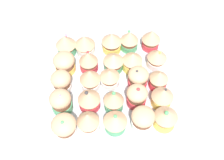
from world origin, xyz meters
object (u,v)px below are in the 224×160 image
(cupcake_13, at_px, (138,77))
(cupcake_5, at_px, (61,102))
(cupcake_2, at_px, (113,122))
(cupcake_23, at_px, (129,40))
(cupcake_0, at_px, (64,127))
(cupcake_12, at_px, (110,77))
(cupcake_7, at_px, (115,100))
(cupcake_19, at_px, (157,58))
(cupcake_21, at_px, (85,44))
(cupcake_1, at_px, (88,121))
(cupcake_9, at_px, (162,96))
(cupcake_6, at_px, (89,99))
(cupcake_4, at_px, (166,117))
(cupcake_3, at_px, (143,119))
(cupcake_22, at_px, (112,42))
(cupcake_16, at_px, (88,61))
(cupcake_15, at_px, (64,63))
(cupcake_18, at_px, (132,61))
(baking_tray, at_px, (112,87))
(cupcake_20, at_px, (66,44))
(cupcake_8, at_px, (137,96))
(cupcake_10, at_px, (61,81))
(cupcake_24, at_px, (151,39))
(cupcake_11, at_px, (90,80))
(cupcake_14, at_px, (159,79))

(cupcake_13, bearing_deg, cupcake_5, -162.39)
(cupcake_2, xyz_separation_m, cupcake_23, (0.07, 0.28, 0.00))
(cupcake_0, bearing_deg, cupcake_12, 50.00)
(cupcake_7, height_order, cupcake_19, cupcake_7)
(cupcake_21, bearing_deg, cupcake_2, -75.01)
(cupcake_0, xyz_separation_m, cupcake_12, (0.13, 0.15, -0.00))
(cupcake_1, xyz_separation_m, cupcake_9, (0.21, 0.06, -0.00))
(cupcake_5, bearing_deg, cupcake_12, 28.74)
(cupcake_2, xyz_separation_m, cupcake_6, (-0.06, 0.07, 0.00))
(cupcake_0, relative_size, cupcake_4, 0.95)
(cupcake_3, xyz_separation_m, cupcake_13, (0.00, 0.14, -0.00))
(cupcake_13, relative_size, cupcake_22, 0.98)
(cupcake_16, bearing_deg, cupcake_7, -63.40)
(cupcake_2, bearing_deg, cupcake_15, 123.72)
(cupcake_7, xyz_separation_m, cupcake_13, (0.07, 0.08, -0.00))
(cupcake_7, xyz_separation_m, cupcake_18, (0.06, 0.14, -0.01))
(baking_tray, xyz_separation_m, cupcake_18, (0.07, 0.06, 0.04))
(cupcake_7, xyz_separation_m, cupcake_20, (-0.14, 0.22, 0.00))
(cupcake_7, height_order, cupcake_20, cupcake_7)
(cupcake_7, bearing_deg, cupcake_8, 10.45)
(cupcake_8, relative_size, cupcake_15, 1.09)
(cupcake_2, height_order, cupcake_19, cupcake_19)
(cupcake_4, distance_m, cupcake_20, 0.39)
(cupcake_6, distance_m, cupcake_16, 0.13)
(cupcake_7, distance_m, cupcake_10, 0.17)
(cupcake_12, height_order, cupcake_23, cupcake_23)
(cupcake_19, xyz_separation_m, cupcake_24, (-0.01, 0.08, 0.00))
(cupcake_15, bearing_deg, cupcake_21, 47.60)
(cupcake_1, bearing_deg, cupcake_0, -169.91)
(cupcake_7, distance_m, cupcake_12, 0.08)
(cupcake_11, distance_m, cupcake_24, 0.25)
(cupcake_1, bearing_deg, cupcake_6, 87.13)
(cupcake_19, bearing_deg, cupcake_7, -134.18)
(cupcake_13, bearing_deg, cupcake_2, -120.68)
(cupcake_7, bearing_deg, cupcake_23, 74.53)
(cupcake_3, relative_size, cupcake_4, 0.89)
(cupcake_15, xyz_separation_m, cupcake_23, (0.21, 0.08, 0.00))
(cupcake_7, xyz_separation_m, cupcake_14, (0.13, 0.07, -0.01))
(cupcake_2, height_order, cupcake_4, cupcake_4)
(cupcake_6, bearing_deg, cupcake_14, 15.19)
(cupcake_2, relative_size, cupcake_13, 0.95)
(cupcake_2, xyz_separation_m, cupcake_14, (0.14, 0.13, 0.00))
(cupcake_12, bearing_deg, cupcake_8, -44.36)
(cupcake_3, relative_size, cupcake_23, 0.93)
(cupcake_11, relative_size, cupcake_20, 1.00)
(cupcake_6, distance_m, cupcake_10, 0.10)
(cupcake_6, height_order, cupcake_10, cupcake_6)
(cupcake_3, xyz_separation_m, cupcake_18, (-0.01, 0.20, -0.00))
(cupcake_4, bearing_deg, cupcake_1, 179.53)
(baking_tray, distance_m, cupcake_13, 0.09)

